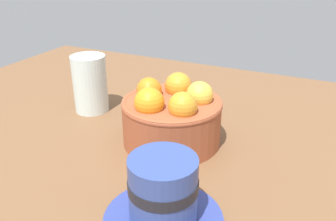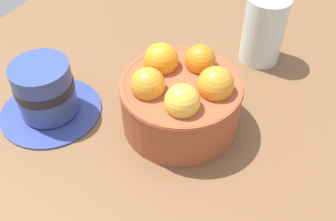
# 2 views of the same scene
# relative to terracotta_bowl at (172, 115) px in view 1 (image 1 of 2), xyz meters

# --- Properties ---
(ground_plane) EXTENTS (1.11, 0.81, 0.04)m
(ground_plane) POSITION_rel_terracotta_bowl_xyz_m (0.00, -0.00, -0.07)
(ground_plane) COLOR brown
(terracotta_bowl) EXTENTS (0.15, 0.15, 0.10)m
(terracotta_bowl) POSITION_rel_terracotta_bowl_xyz_m (0.00, 0.00, 0.00)
(terracotta_bowl) COLOR #9E4C2D
(terracotta_bowl) RESTS_ON ground_plane
(coffee_cup) EXTENTS (0.14, 0.14, 0.08)m
(coffee_cup) POSITION_rel_terracotta_bowl_xyz_m (-0.07, 0.17, -0.01)
(coffee_cup) COLOR #303F8C
(coffee_cup) RESTS_ON ground_plane
(water_glass) EXTENTS (0.06, 0.06, 0.11)m
(water_glass) POSITION_rel_terracotta_bowl_xyz_m (0.19, -0.05, 0.01)
(water_glass) COLOR silver
(water_glass) RESTS_ON ground_plane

